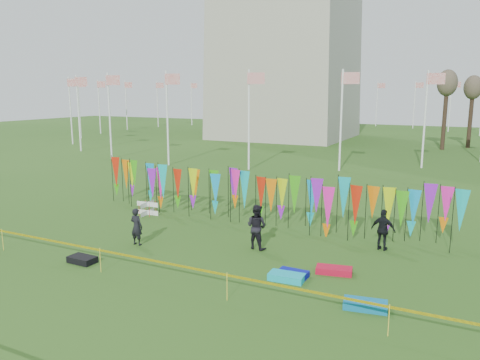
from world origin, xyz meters
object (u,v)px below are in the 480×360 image
at_px(kite_bag_turquoise, 287,277).
at_px(kite_bag_teal, 365,305).
at_px(person_right, 383,230).
at_px(kite_bag_blue, 293,274).
at_px(box_kite, 147,208).
at_px(kite_bag_black, 82,259).
at_px(kite_bag_red, 334,270).
at_px(person_left, 137,227).
at_px(person_mid, 257,227).

bearing_deg(kite_bag_turquoise, kite_bag_teal, -18.34).
relative_size(person_right, kite_bag_blue, 1.65).
relative_size(box_kite, kite_bag_black, 0.68).
relative_size(kite_bag_blue, kite_bag_red, 0.82).
bearing_deg(box_kite, kite_bag_red, -17.72).
bearing_deg(kite_bag_turquoise, person_left, 174.05).
bearing_deg(kite_bag_red, kite_bag_black, -159.94).
distance_m(person_mid, kite_bag_black, 6.82).
bearing_deg(kite_bag_black, kite_bag_red, 20.06).
xyz_separation_m(person_right, kite_bag_black, (-9.78, -6.49, -0.72)).
xyz_separation_m(person_left, person_right, (9.28, 3.92, 0.06)).
bearing_deg(person_left, box_kite, -55.45).
height_order(kite_bag_blue, kite_bag_red, kite_bag_red).
distance_m(person_right, kite_bag_red, 3.56).
distance_m(person_mid, kite_bag_teal, 6.23).
distance_m(person_left, kite_bag_blue, 7.06).
relative_size(person_left, kite_bag_blue, 1.54).
height_order(person_mid, kite_bag_blue, person_mid).
relative_size(person_mid, person_right, 1.09).
xyz_separation_m(kite_bag_turquoise, kite_bag_teal, (2.83, -0.94, 0.00)).
xyz_separation_m(person_mid, kite_bag_turquoise, (2.28, -2.53, -0.80)).
height_order(kite_bag_black, kite_bag_teal, same).
xyz_separation_m(box_kite, person_left, (2.58, -4.05, 0.43)).
bearing_deg(person_right, box_kite, 8.81).
height_order(person_mid, kite_bag_black, person_mid).
xyz_separation_m(person_left, person_mid, (4.66, 1.81, 0.13)).
distance_m(person_right, kite_bag_teal, 5.65).
height_order(kite_bag_red, kite_bag_black, kite_bag_black).
bearing_deg(kite_bag_blue, box_kite, 155.53).
height_order(person_left, person_right, person_right).
relative_size(kite_bag_blue, kite_bag_black, 0.98).
bearing_deg(kite_bag_red, kite_bag_blue, -142.14).
bearing_deg(kite_bag_teal, kite_bag_blue, 153.94).
height_order(box_kite, kite_bag_teal, box_kite).
relative_size(person_left, person_right, 0.93).
relative_size(kite_bag_blue, kite_bag_teal, 0.81).
relative_size(person_mid, kite_bag_blue, 1.81).
bearing_deg(person_mid, kite_bag_turquoise, 140.96).
distance_m(kite_bag_blue, kite_bag_black, 7.86).
bearing_deg(kite_bag_blue, kite_bag_teal, -26.06).
bearing_deg(person_left, kite_bag_teal, 172.45).
xyz_separation_m(box_kite, kite_bag_teal, (12.35, -5.71, -0.23)).
xyz_separation_m(box_kite, kite_bag_blue, (9.60, -4.37, -0.25)).
distance_m(person_left, kite_bag_red, 8.26).
distance_m(person_left, kite_bag_turquoise, 7.01).
distance_m(kite_bag_turquoise, kite_bag_teal, 2.98).
xyz_separation_m(person_mid, kite_bag_black, (-5.16, -4.38, -0.80)).
distance_m(kite_bag_red, kite_bag_teal, 2.75).
bearing_deg(kite_bag_blue, kite_bag_black, -163.29).
relative_size(box_kite, kite_bag_red, 0.57).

